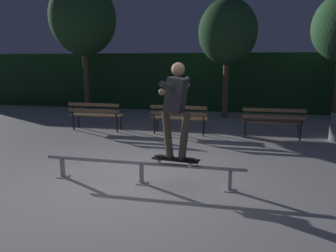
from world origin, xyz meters
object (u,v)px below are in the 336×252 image
(grind_rail, at_px, (142,167))
(park_bench_left_center, at_px, (179,116))
(tree_behind_benches, at_px, (228,33))
(skateboarder, at_px, (176,103))
(skateboard, at_px, (176,160))
(tree_far_left, at_px, (83,19))
(park_bench_right_center, at_px, (273,119))
(park_bench_leftmost, at_px, (96,113))

(grind_rail, relative_size, park_bench_left_center, 2.17)
(tree_behind_benches, bearing_deg, skateboarder, -95.65)
(skateboard, xyz_separation_m, tree_far_left, (-5.10, 7.18, 3.29))
(grind_rail, bearing_deg, tree_far_left, 122.16)
(skateboard, relative_size, park_bench_left_center, 0.50)
(tree_behind_benches, bearing_deg, grind_rail, -100.65)
(skateboard, height_order, park_bench_left_center, park_bench_left_center)
(skateboard, relative_size, park_bench_right_center, 0.50)
(grind_rail, bearing_deg, skateboard, 0.00)
(skateboarder, relative_size, tree_behind_benches, 0.37)
(skateboarder, xyz_separation_m, tree_far_left, (-5.11, 7.18, 2.35))
(tree_far_left, relative_size, tree_behind_benches, 1.24)
(grind_rail, relative_size, skateboard, 4.36)
(grind_rail, xyz_separation_m, park_bench_right_center, (2.58, 3.67, 0.24))
(skateboarder, distance_m, tree_far_left, 9.12)
(park_bench_right_center, height_order, tree_behind_benches, tree_behind_benches)
(park_bench_left_center, bearing_deg, tree_behind_benches, 67.74)
(park_bench_left_center, bearing_deg, grind_rail, -90.42)
(grind_rail, relative_size, tree_far_left, 0.67)
(grind_rail, height_order, skateboarder, skateboarder)
(skateboard, xyz_separation_m, park_bench_leftmost, (-3.11, 3.67, 0.07))
(park_bench_right_center, relative_size, tree_behind_benches, 0.38)
(skateboarder, height_order, park_bench_left_center, skateboarder)
(park_bench_leftmost, height_order, park_bench_left_center, same)
(park_bench_left_center, relative_size, park_bench_right_center, 1.00)
(skateboard, height_order, tree_behind_benches, tree_behind_benches)
(grind_rail, xyz_separation_m, tree_far_left, (-4.51, 7.18, 3.46))
(skateboard, distance_m, park_bench_right_center, 4.18)
(grind_rail, distance_m, park_bench_right_center, 4.49)
(skateboard, height_order, park_bench_right_center, park_bench_right_center)
(skateboard, xyz_separation_m, tree_behind_benches, (0.66, 6.67, 2.60))
(skateboard, height_order, skateboarder, skateboarder)
(grind_rail, bearing_deg, park_bench_left_center, 89.58)
(tree_far_left, bearing_deg, tree_behind_benches, -5.05)
(park_bench_leftmost, relative_size, park_bench_right_center, 1.00)
(skateboarder, xyz_separation_m, park_bench_right_center, (1.98, 3.67, -0.86))
(park_bench_right_center, bearing_deg, grind_rail, -125.04)
(tree_far_left, bearing_deg, skateboard, -54.59)
(park_bench_right_center, bearing_deg, tree_behind_benches, 113.81)
(skateboarder, height_order, tree_behind_benches, tree_behind_benches)
(grind_rail, xyz_separation_m, skateboard, (0.59, 0.00, 0.17))
(park_bench_left_center, distance_m, tree_behind_benches, 4.10)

